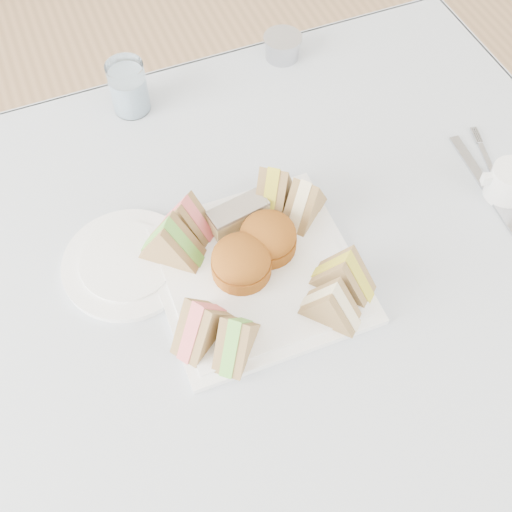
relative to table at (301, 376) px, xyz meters
name	(u,v)px	position (x,y,z in m)	size (l,w,h in m)	color
floor	(292,435)	(0.00, 0.00, -0.37)	(4.00, 4.00, 0.00)	#9E7751
table	(301,376)	(0.00, 0.00, 0.00)	(0.90, 0.90, 0.74)	brown
tablecloth	(317,278)	(0.00, 0.00, 0.37)	(1.02, 1.02, 0.01)	silver
serving_plate	(256,272)	(-0.08, 0.04, 0.38)	(0.28, 0.28, 0.01)	white
sandwich_fl_a	(201,320)	(-0.19, -0.03, 0.43)	(0.09, 0.04, 0.08)	#927452
sandwich_fl_b	(236,335)	(-0.15, -0.07, 0.43)	(0.09, 0.04, 0.08)	#927452
sandwich_fr_a	(345,271)	(0.02, -0.03, 0.43)	(0.09, 0.04, 0.08)	#927452
sandwich_fr_b	(332,302)	(-0.01, -0.07, 0.43)	(0.08, 0.04, 0.08)	#927452
sandwich_bl_a	(170,239)	(-0.18, 0.11, 0.43)	(0.09, 0.04, 0.08)	#927452
sandwich_bl_b	(187,215)	(-0.15, 0.14, 0.43)	(0.08, 0.04, 0.08)	#927452
sandwich_br_a	(305,198)	(0.02, 0.10, 0.43)	(0.09, 0.04, 0.08)	#927452
sandwich_br_b	(273,187)	(-0.01, 0.14, 0.43)	(0.09, 0.04, 0.08)	#927452
scone_left	(241,261)	(-0.10, 0.04, 0.42)	(0.09, 0.09, 0.06)	#A14B17
scone_right	(268,237)	(-0.05, 0.07, 0.42)	(0.08, 0.08, 0.06)	#A14B17
pastry_slice	(238,216)	(-0.07, 0.12, 0.41)	(0.09, 0.04, 0.04)	#DCC176
side_plate	(128,263)	(-0.25, 0.12, 0.38)	(0.19, 0.19, 0.01)	white
water_glass	(128,87)	(-0.15, 0.44, 0.42)	(0.06, 0.06, 0.09)	white
tea_strainer	(282,48)	(0.15, 0.46, 0.40)	(0.07, 0.07, 0.04)	#AAABB2
knife	(484,184)	(0.32, 0.05, 0.38)	(0.02, 0.21, 0.00)	#AAABB2
fork	(495,179)	(0.35, 0.06, 0.38)	(0.01, 0.16, 0.00)	#AAABB2
creamer_jug	(509,183)	(0.34, 0.03, 0.40)	(0.06, 0.06, 0.06)	white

